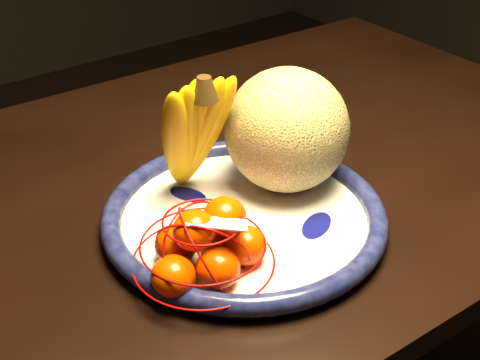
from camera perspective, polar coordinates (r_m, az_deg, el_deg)
dining_table at (r=1.08m, az=-2.11°, el=-2.91°), size 1.43×0.88×0.70m
fruit_bowl at (r=0.92m, az=0.37°, el=-3.14°), size 0.39×0.39×0.03m
cantaloupe at (r=0.95m, az=4.02°, el=4.29°), size 0.18×0.18×0.18m
banana_bunch at (r=0.91m, az=-4.20°, el=4.31°), size 0.14×0.13×0.22m
mandarin_bag at (r=0.82m, az=-2.89°, el=-5.59°), size 0.21×0.21×0.11m
price_tag at (r=0.78m, az=-1.99°, el=-3.69°), size 0.07×0.07×0.01m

